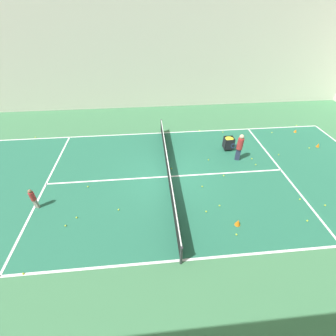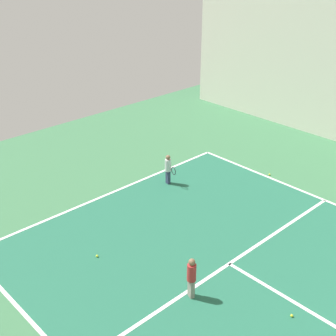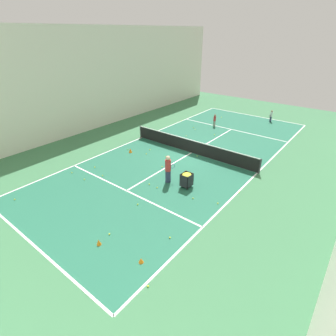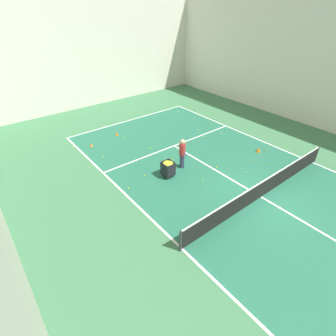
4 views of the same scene
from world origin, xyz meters
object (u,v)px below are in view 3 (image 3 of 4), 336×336
Objects in this scene: tennis_net at (192,146)px; training_cone_0 at (99,242)px; training_cone_1 at (141,260)px; coach_at_net at (168,167)px; player_near_baseline at (271,115)px; ball_cart at (187,178)px; child_midcourt at (215,119)px.

training_cone_0 is (-2.07, 9.90, -0.38)m from tennis_net.
training_cone_0 is 1.26× the size of training_cone_1.
tennis_net reaches higher than training_cone_1.
training_cone_1 is at bearing -130.59° from coach_at_net.
training_cone_1 is at bearing 19.38° from player_near_baseline.
coach_at_net is 6.36× the size of training_cone_0.
ball_cart is (-0.43, 14.76, -0.02)m from player_near_baseline.
training_cone_1 is (-5.70, 15.70, -0.53)m from child_midcourt.
tennis_net is 10.35m from training_cone_1.
ball_cart is 4.08× the size of training_cone_1.
child_midcourt is (2.84, -10.42, -0.32)m from coach_at_net.
player_near_baseline is 1.27× the size of ball_cart.
player_near_baseline is at bearing 159.23° from child_midcourt.
training_cone_0 reaches higher than training_cone_1.
player_near_baseline is 15.00m from coach_at_net.
child_midcourt is (1.63, -6.20, 0.12)m from tennis_net.
ball_cart is at bearing 14.97° from player_near_baseline.
tennis_net is 4.65m from ball_cart.
child_midcourt is 10.95m from ball_cart.
player_near_baseline is at bearing -89.54° from training_cone_0.
training_cone_0 is (-0.16, 20.65, -0.49)m from player_near_baseline.
training_cone_0 is (0.27, 5.88, -0.47)m from ball_cart.
training_cone_0 is at bearing 30.06° from child_midcourt.
tennis_net is 6.41m from child_midcourt.
ball_cart is 5.91m from training_cone_0.
coach_at_net is 1.21m from ball_cart.
coach_at_net reaches higher than training_cone_1.
coach_at_net is 6.07m from training_cone_1.
training_cone_0 is (-0.86, 5.67, -0.82)m from coach_at_net.
player_near_baseline is at bearing 18.30° from coach_at_net.
ball_cart is at bearing 38.37° from child_midcourt.
child_midcourt is at bearing -70.05° from training_cone_1.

